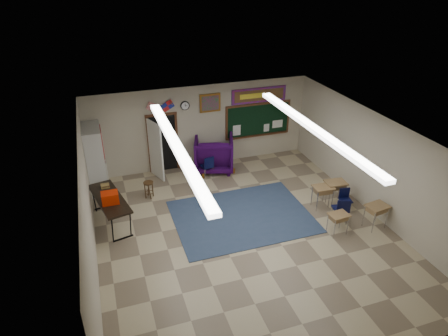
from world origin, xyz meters
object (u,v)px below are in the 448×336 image
object	(u,v)px
wingback_armchair	(214,153)
folding_table	(111,209)
student_desk_front_left	(322,196)
wooden_stool	(149,190)
student_desk_front_right	(335,191)

from	to	relation	value
wingback_armchair	folding_table	world-z (taller)	wingback_armchair
wingback_armchair	student_desk_front_left	size ratio (longest dim) A/B	1.90
wingback_armchair	wooden_stool	xyz separation A→B (m)	(-2.56, -1.22, -0.34)
wingback_armchair	folding_table	xyz separation A→B (m)	(-3.79, -2.27, -0.16)
folding_table	wooden_stool	xyz separation A→B (m)	(1.24, 1.05, -0.18)
student_desk_front_left	student_desk_front_right	world-z (taller)	student_desk_front_right
student_desk_front_left	wooden_stool	size ratio (longest dim) A/B	1.30
wingback_armchair	wooden_stool	bearing A→B (deg)	43.40
student_desk_front_left	wooden_stool	bearing A→B (deg)	158.85
student_desk_front_left	wooden_stool	world-z (taller)	student_desk_front_left
wingback_armchair	wooden_stool	distance (m)	2.85
student_desk_front_right	folding_table	bearing A→B (deg)	175.49
student_desk_front_left	folding_table	world-z (taller)	folding_table
student_desk_front_left	wingback_armchair	bearing A→B (deg)	127.88
folding_table	wooden_stool	size ratio (longest dim) A/B	3.86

